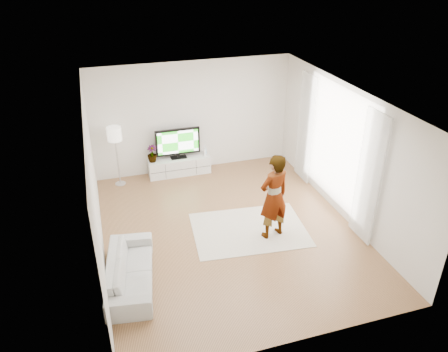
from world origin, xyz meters
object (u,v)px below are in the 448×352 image
object	(u,v)px
rug	(249,230)
floor_lamp	(115,137)
sofa	(130,270)
media_console	(179,166)
television	(178,142)
player	(274,197)

from	to	relation	value
rug	floor_lamp	bearing A→B (deg)	130.34
sofa	media_console	bearing A→B (deg)	-14.93
media_console	television	bearing A→B (deg)	90.00
rug	sofa	distance (m)	2.66
media_console	rug	world-z (taller)	media_console
television	floor_lamp	world-z (taller)	floor_lamp
rug	player	size ratio (longest dim) A/B	1.29
sofa	rug	bearing A→B (deg)	-61.61
rug	player	distance (m)	1.01
television	rug	world-z (taller)	television
television	rug	size ratio (longest dim) A/B	0.49
rug	sofa	world-z (taller)	sofa
rug	media_console	bearing A→B (deg)	106.39
media_console	rug	xyz separation A→B (m)	(0.85, -2.88, -0.21)
player	floor_lamp	distance (m)	4.11
sofa	floor_lamp	size ratio (longest dim) A/B	1.27
sofa	player	bearing A→B (deg)	-69.71
television	floor_lamp	bearing A→B (deg)	-174.72
television	sofa	size ratio (longest dim) A/B	0.59
media_console	floor_lamp	xyz separation A→B (m)	(-1.50, -0.11, 1.03)
player	floor_lamp	world-z (taller)	player
floor_lamp	player	bearing A→B (deg)	-48.49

